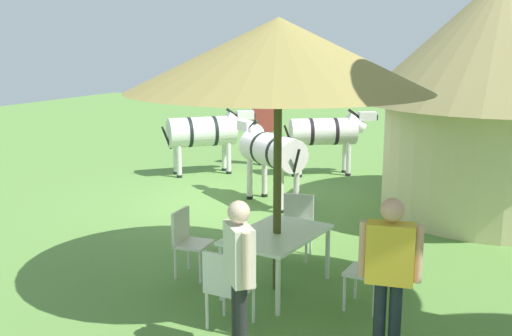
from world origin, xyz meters
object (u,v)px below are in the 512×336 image
object	(u,v)px
thatched_hut	(499,83)
zebra_nearest_camera	(204,132)
guest_beside_umbrella	(239,265)
patio_chair_near_hut	(297,221)
patio_chair_near_lawn	(226,284)
patio_chair_west_end	(373,267)
guest_behind_table	(390,266)
zebra_by_umbrella	(271,151)
shade_umbrella	(278,55)
patio_chair_east_end	(188,238)
zebra_toward_hut	(325,132)
standing_watcher	(264,125)
patio_dining_table	(277,239)

from	to	relation	value
thatched_hut	zebra_nearest_camera	bearing A→B (deg)	-93.95
guest_beside_umbrella	patio_chair_near_hut	bearing A→B (deg)	147.06
patio_chair_near_lawn	patio_chair_west_end	size ratio (longest dim) A/B	1.00
patio_chair_west_end	guest_behind_table	size ratio (longest dim) A/B	0.54
patio_chair_west_end	zebra_by_umbrella	xyz separation A→B (m)	(-3.67, -3.02, 0.50)
shade_umbrella	thatched_hut	bearing A→B (deg)	157.33
patio_chair_west_end	guest_beside_umbrella	size ratio (longest dim) A/B	0.56
patio_chair_near_lawn	guest_behind_table	xyz separation A→B (m)	(-0.10, 1.73, 0.48)
patio_chair_east_end	patio_chair_near_hut	xyz separation A→B (m)	(-1.34, 1.00, 0.00)
patio_chair_near_lawn	zebra_nearest_camera	xyz separation A→B (m)	(-6.54, -4.23, 0.46)
zebra_by_umbrella	zebra_toward_hut	size ratio (longest dim) A/B	0.99
patio_chair_west_end	standing_watcher	bearing A→B (deg)	36.79
patio_chair_near_hut	guest_behind_table	distance (m)	3.09
standing_watcher	zebra_toward_hut	distance (m)	1.77
patio_chair_east_end	guest_beside_umbrella	world-z (taller)	guest_beside_umbrella
standing_watcher	patio_dining_table	bearing A→B (deg)	92.91
patio_chair_near_hut	zebra_by_umbrella	distance (m)	2.89
patio_dining_table	standing_watcher	size ratio (longest dim) A/B	0.89
guest_behind_table	shade_umbrella	bearing A→B (deg)	-44.49
standing_watcher	zebra_toward_hut	world-z (taller)	standing_watcher
thatched_hut	patio_chair_east_end	xyz separation A→B (m)	(4.99, -3.27, -1.83)
thatched_hut	zebra_toward_hut	bearing A→B (deg)	-113.07
standing_watcher	patio_chair_west_end	bearing A→B (deg)	100.39
guest_beside_umbrella	guest_behind_table	xyz separation A→B (m)	(-0.56, 1.32, 0.03)
zebra_nearest_camera	zebra_by_umbrella	distance (m)	3.00
standing_watcher	zebra_nearest_camera	bearing A→B (deg)	37.86
guest_behind_table	guest_beside_umbrella	bearing A→B (deg)	12.44
shade_umbrella	standing_watcher	distance (m)	7.87
patio_chair_west_end	zebra_toward_hut	size ratio (longest dim) A/B	0.48
thatched_hut	patio_chair_near_lawn	world-z (taller)	thatched_hut
shade_umbrella	zebra_toward_hut	world-z (taller)	shade_umbrella
thatched_hut	patio_chair_west_end	distance (m)	5.31
patio_chair_east_end	patio_chair_west_end	world-z (taller)	same
patio_chair_near_lawn	patio_chair_west_end	bearing A→B (deg)	44.55
zebra_nearest_camera	zebra_toward_hut	world-z (taller)	zebra_toward_hut
guest_beside_umbrella	standing_watcher	bearing A→B (deg)	159.55
patio_dining_table	guest_beside_umbrella	xyz separation A→B (m)	(1.70, 0.37, 0.31)
patio_chair_west_end	zebra_nearest_camera	bearing A→B (deg)	48.21
patio_chair_near_lawn	guest_behind_table	bearing A→B (deg)	4.83
patio_dining_table	patio_chair_near_hut	world-z (taller)	patio_chair_near_hut
standing_watcher	shade_umbrella	bearing A→B (deg)	92.91
patio_dining_table	zebra_by_umbrella	world-z (taller)	zebra_by_umbrella
thatched_hut	patio_chair_near_lawn	bearing A→B (deg)	-18.68
thatched_hut	patio_chair_east_end	bearing A→B (deg)	-33.24
shade_umbrella	patio_dining_table	size ratio (longest dim) A/B	2.42
shade_umbrella	patio_chair_near_hut	world-z (taller)	shade_umbrella
zebra_nearest_camera	zebra_by_umbrella	world-z (taller)	zebra_by_umbrella
guest_beside_umbrella	guest_behind_table	size ratio (longest dim) A/B	0.97
patio_chair_east_end	standing_watcher	world-z (taller)	standing_watcher
patio_dining_table	guest_beside_umbrella	distance (m)	1.77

